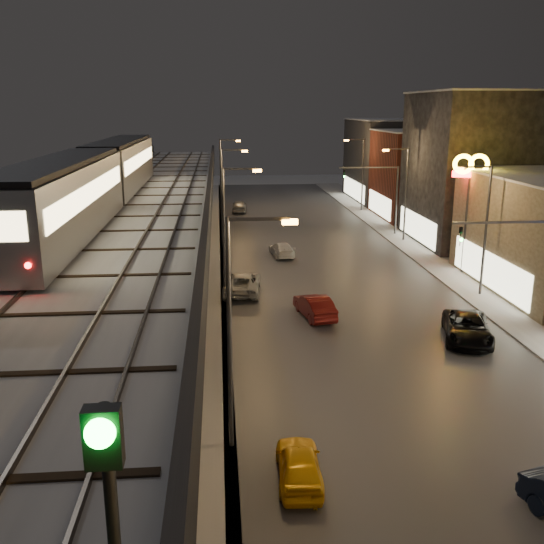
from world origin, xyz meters
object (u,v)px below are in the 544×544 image
car_near_white (315,307)px  car_mid_dark (282,250)px  rail_signal (109,496)px  car_taxi (299,466)px  car_far_white (239,207)px  car_onc_dark (467,329)px  subway_train (98,177)px  car_mid_silver (242,284)px

car_near_white → car_mid_dark: car_near_white is taller
rail_signal → car_taxi: rail_signal is taller
car_taxi → rail_signal: bearing=77.1°
car_far_white → car_onc_dark: (11.13, -44.39, 0.01)m
car_taxi → car_mid_dark: car_taxi is taller
subway_train → car_mid_dark: (12.92, 12.47, -7.83)m
subway_train → car_mid_silver: bearing=11.5°
car_near_white → car_mid_dark: 16.13m
car_mid_silver → car_far_white: (1.02, 34.27, -0.00)m
car_far_white → subway_train: bearing=78.3°
subway_train → car_onc_dark: (21.17, -8.28, -7.70)m
car_near_white → car_mid_silver: 6.95m
car_mid_silver → car_far_white: 34.28m
car_near_white → car_onc_dark: car_onc_dark is taller
rail_signal → car_onc_dark: 30.54m
car_mid_silver → rail_signal: bearing=91.3°
car_taxi → car_mid_dark: bearing=-92.0°
car_taxi → car_onc_dark: bearing=-129.2°
car_taxi → car_mid_silver: 22.44m
car_mid_silver → car_near_white: bearing=133.4°
rail_signal → car_taxi: size_ratio=0.89×
car_taxi → car_near_white: (3.19, 16.92, 0.07)m
car_mid_dark → car_near_white: bearing=85.1°
rail_signal → car_far_white: bearing=87.0°
car_taxi → car_onc_dark: size_ratio=0.71×
car_taxi → car_onc_dark: (11.07, 12.29, 0.10)m
subway_train → car_mid_dark: subway_train is taller
car_mid_dark → car_taxi: bearing=78.9°
rail_signal → car_mid_dark: (6.52, 46.18, -8.39)m
rail_signal → car_mid_dark: rail_signal is taller
car_taxi → car_near_white: car_near_white is taller
car_near_white → rail_signal: bearing=66.7°
car_far_white → car_onc_dark: size_ratio=0.81×
car_mid_silver → car_onc_dark: car_onc_dark is taller
subway_train → car_mid_dark: 19.59m
car_far_white → car_mid_dark: bearing=100.8°
car_mid_silver → car_mid_dark: bearing=-104.6°
car_near_white → car_taxi: bearing=68.9°
rail_signal → car_far_white: 70.39m
car_taxi → car_far_white: 56.68m
subway_train → car_mid_silver: 12.01m
car_mid_silver → car_far_white: bearing=-86.2°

